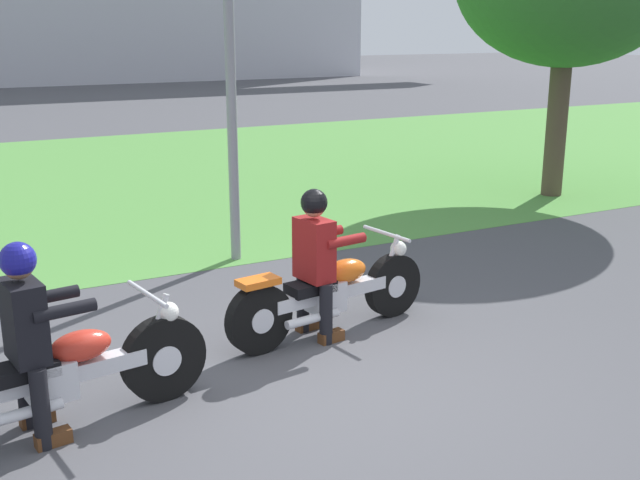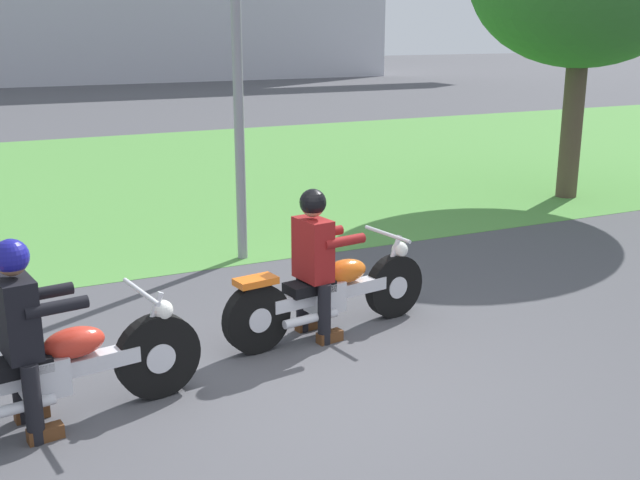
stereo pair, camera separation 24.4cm
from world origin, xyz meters
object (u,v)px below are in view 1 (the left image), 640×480
Objects in this scene: rider_lead at (316,252)px; rider_follow at (28,326)px; motorcycle_lead at (331,294)px; motorcycle_follow at (59,377)px.

rider_lead is 0.99× the size of rider_follow.
rider_follow is at bearing -173.76° from motorcycle_lead.
rider_follow is at bearing 179.21° from motorcycle_follow.
rider_follow is (-2.54, -0.69, 0.01)m from rider_lead.
motorcycle_lead is 2.83m from rider_follow.
motorcycle_follow is (-2.37, -0.67, -0.41)m from rider_lead.
rider_follow is at bearing -173.30° from rider_lead.
rider_lead is at bearing 7.21° from motorcycle_follow.
rider_follow reaches higher than motorcycle_follow.
rider_lead reaches higher than motorcycle_follow.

